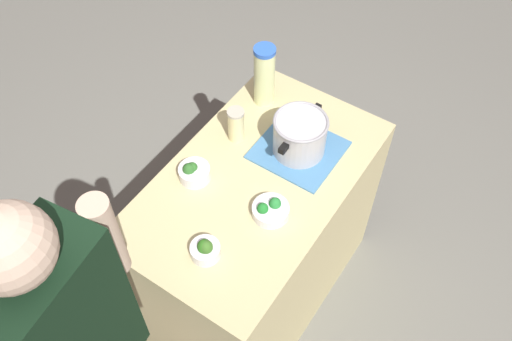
# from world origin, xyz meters

# --- Properties ---
(ground_plane) EXTENTS (8.00, 8.00, 0.00)m
(ground_plane) POSITION_xyz_m (0.00, 0.00, 0.00)
(ground_plane) COLOR slate
(counter_slab) EXTENTS (1.09, 0.64, 0.91)m
(counter_slab) POSITION_xyz_m (0.00, 0.00, 0.45)
(counter_slab) COLOR #C3B780
(counter_slab) RESTS_ON ground_plane
(dish_cloth) EXTENTS (0.30, 0.31, 0.01)m
(dish_cloth) POSITION_xyz_m (-0.21, 0.06, 0.91)
(dish_cloth) COLOR teal
(dish_cloth) RESTS_ON counter_slab
(cooking_pot) EXTENTS (0.28, 0.21, 0.16)m
(cooking_pot) POSITION_xyz_m (-0.21, 0.06, 1.00)
(cooking_pot) COLOR #B7B7BC
(cooking_pot) RESTS_ON dish_cloth
(lemonade_pitcher) EXTENTS (0.09, 0.09, 0.28)m
(lemonade_pitcher) POSITION_xyz_m (-0.36, -0.20, 1.05)
(lemonade_pitcher) COLOR #E2EEA3
(lemonade_pitcher) RESTS_ON counter_slab
(mason_jar) EXTENTS (0.07, 0.07, 0.15)m
(mason_jar) POSITION_xyz_m (-0.13, -0.18, 0.98)
(mason_jar) COLOR beige
(mason_jar) RESTS_ON counter_slab
(broccoli_bowl_front) EXTENTS (0.12, 0.12, 0.08)m
(broccoli_bowl_front) POSITION_xyz_m (0.12, -0.20, 0.94)
(broccoli_bowl_front) COLOR silver
(broccoli_bowl_front) RESTS_ON counter_slab
(broccoli_bowl_center) EXTENTS (0.13, 0.13, 0.07)m
(broccoli_bowl_center) POSITION_xyz_m (0.10, 0.13, 0.93)
(broccoli_bowl_center) COLOR silver
(broccoli_bowl_center) RESTS_ON counter_slab
(broccoli_bowl_back) EXTENTS (0.10, 0.10, 0.08)m
(broccoli_bowl_back) POSITION_xyz_m (0.36, 0.04, 0.94)
(broccoli_bowl_back) COLOR silver
(broccoli_bowl_back) RESTS_ON counter_slab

